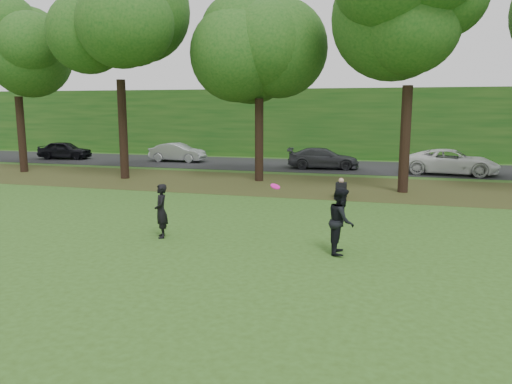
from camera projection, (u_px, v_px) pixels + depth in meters
ground at (224, 272)px, 11.36m from camera, size 120.00×120.00×0.00m
leaf_litter at (315, 186)px, 23.69m from camera, size 60.00×7.00×0.01m
street at (335, 166)px, 31.28m from camera, size 70.00×7.00×0.02m
far_hedge at (346, 123)px, 36.55m from camera, size 70.00×3.00×5.00m
player_left at (161, 211)px, 14.27m from camera, size 0.59×0.68×1.56m
player_right at (341, 221)px, 12.70m from camera, size 0.70×0.87×1.71m
parked_cars at (340, 158)px, 29.97m from camera, size 40.83×3.92×1.38m
frisbee at (275, 186)px, 13.51m from camera, size 0.31×0.33×0.18m
seated_person at (341, 191)px, 20.50m from camera, size 0.43×0.74×0.83m
tree_line at (311, 14)px, 22.39m from camera, size 55.30×7.90×12.31m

